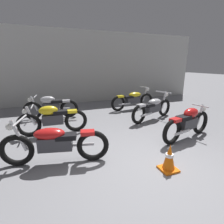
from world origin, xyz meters
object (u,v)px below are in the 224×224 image
at_px(motorcycle_right_row_0, 188,122).
at_px(motorcycle_left_row_1, 53,119).
at_px(traffic_cone, 169,158).
at_px(motorcycle_right_row_1, 153,108).
at_px(motorcycle_left_row_0, 55,143).
at_px(motorcycle_left_row_2, 51,106).
at_px(motorcycle_right_row_2, 133,99).

bearing_deg(motorcycle_right_row_0, motorcycle_left_row_1, 153.80).
bearing_deg(traffic_cone, motorcycle_right_row_1, 61.75).
bearing_deg(motorcycle_left_row_0, motorcycle_right_row_1, 26.72).
xyz_separation_m(motorcycle_left_row_0, motorcycle_left_row_1, (0.04, 1.67, 0.01)).
relative_size(motorcycle_left_row_0, motorcycle_right_row_1, 1.02).
bearing_deg(traffic_cone, motorcycle_left_row_2, 114.09).
xyz_separation_m(motorcycle_left_row_2, motorcycle_right_row_1, (3.45, -1.51, -0.01)).
bearing_deg(motorcycle_left_row_2, traffic_cone, -65.91).
bearing_deg(motorcycle_right_row_2, traffic_cone, -109.35).
xyz_separation_m(motorcycle_right_row_2, traffic_cone, (-1.56, -4.44, -0.19)).
distance_m(motorcycle_left_row_0, traffic_cone, 2.27).
bearing_deg(motorcycle_left_row_1, traffic_cone, -54.23).
relative_size(motorcycle_left_row_1, motorcycle_left_row_2, 1.00).
xyz_separation_m(motorcycle_left_row_1, motorcycle_left_row_2, (0.02, 1.61, 0.00)).
relative_size(motorcycle_right_row_0, motorcycle_right_row_2, 0.90).
height_order(motorcycle_left_row_0, motorcycle_right_row_2, same).
distance_m(motorcycle_left_row_1, motorcycle_right_row_0, 3.78).
bearing_deg(traffic_cone, motorcycle_right_row_2, 70.65).
bearing_deg(motorcycle_right_row_1, motorcycle_left_row_0, -153.28).
relative_size(motorcycle_left_row_1, motorcycle_right_row_1, 0.95).
height_order(motorcycle_left_row_2, motorcycle_right_row_0, same).
xyz_separation_m(motorcycle_right_row_1, motorcycle_right_row_2, (0.04, 1.62, 0.00)).
bearing_deg(motorcycle_right_row_0, traffic_cone, -143.90).
distance_m(motorcycle_left_row_1, motorcycle_left_row_2, 1.61).
distance_m(motorcycle_left_row_0, motorcycle_right_row_2, 4.92).
relative_size(motorcycle_left_row_2, motorcycle_right_row_2, 0.91).
relative_size(motorcycle_left_row_0, traffic_cone, 3.96).
bearing_deg(motorcycle_right_row_0, motorcycle_left_row_2, 135.78).
bearing_deg(motorcycle_left_row_0, motorcycle_left_row_1, 88.48).
distance_m(motorcycle_left_row_0, motorcycle_right_row_0, 3.44).
distance_m(motorcycle_left_row_2, motorcycle_right_row_0, 4.70).
bearing_deg(motorcycle_right_row_2, motorcycle_right_row_0, -92.09).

